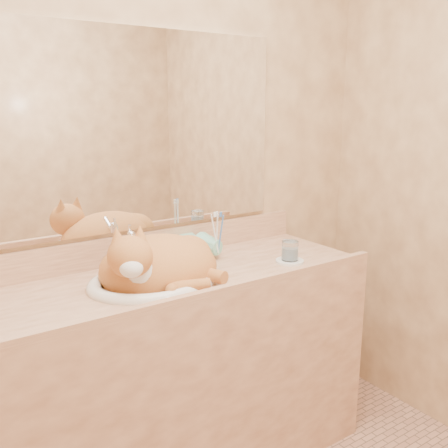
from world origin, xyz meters
TOP-DOWN VIEW (x-y plane):
  - wall_back at (0.00, 1.00)m, footprint 2.40×0.02m
  - vanity_counter at (0.00, 0.72)m, footprint 1.60×0.55m
  - mirror at (0.00, 0.99)m, footprint 1.30×0.02m
  - sink_basin at (-0.09, 0.70)m, footprint 0.54×0.48m
  - faucet at (-0.09, 0.89)m, footprint 0.08×0.13m
  - cat at (-0.07, 0.71)m, footprint 0.52×0.46m
  - soap_dispenser at (0.17, 0.87)m, footprint 0.11×0.11m
  - toothbrush_cup at (0.26, 0.80)m, footprint 0.14×0.14m
  - toothbrushes at (0.26, 0.80)m, footprint 0.04×0.04m
  - saucer at (0.50, 0.61)m, footprint 0.12×0.12m
  - water_glass at (0.50, 0.61)m, footprint 0.07×0.07m

SIDE VIEW (x-z plane):
  - vanity_counter at x=0.00m, z-range 0.00..0.85m
  - saucer at x=0.50m, z-range 0.85..0.86m
  - toothbrush_cup at x=0.26m, z-range 0.85..0.95m
  - water_glass at x=0.50m, z-range 0.86..0.94m
  - sink_basin at x=-0.09m, z-range 0.85..1.00m
  - cat at x=-0.07m, z-range 0.80..1.05m
  - faucet at x=-0.09m, z-range 0.85..1.02m
  - soap_dispenser at x=0.17m, z-range 0.85..1.05m
  - toothbrushes at x=0.26m, z-range 0.87..1.08m
  - wall_back at x=0.00m, z-range 0.00..2.50m
  - mirror at x=0.00m, z-range 0.99..1.79m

